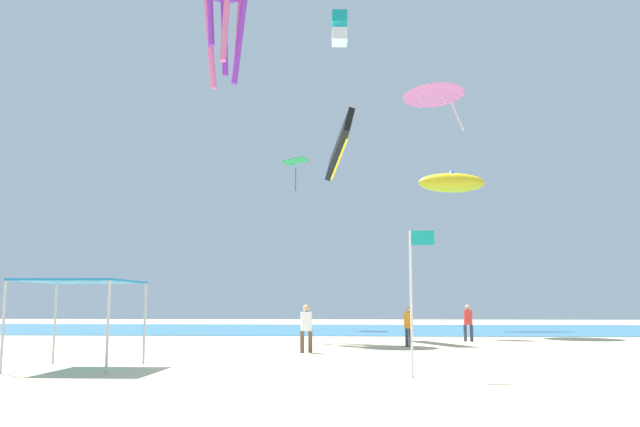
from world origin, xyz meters
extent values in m
cube|color=beige|center=(0.00, 0.00, -0.05)|extent=(110.00, 110.00, 0.10)
cube|color=teal|center=(0.00, 27.09, 0.01)|extent=(110.00, 19.62, 0.03)
cylinder|color=#B2B2B7|center=(-6.29, -2.15, 1.15)|extent=(0.07, 0.07, 2.30)
cylinder|color=#B2B2B7|center=(-3.61, -2.15, 1.15)|extent=(0.07, 0.07, 2.30)
cylinder|color=#B2B2B7|center=(-6.29, 0.69, 1.15)|extent=(0.07, 0.07, 2.30)
cylinder|color=#B2B2B7|center=(-3.61, 0.69, 1.15)|extent=(0.07, 0.07, 2.30)
cube|color=#1972B7|center=(-4.95, -0.73, 2.33)|extent=(2.75, 2.91, 0.06)
cylinder|color=brown|center=(0.86, 5.42, 0.38)|extent=(0.15, 0.15, 0.77)
cylinder|color=brown|center=(0.57, 5.32, 0.38)|extent=(0.15, 0.15, 0.77)
cylinder|color=white|center=(0.72, 5.37, 1.10)|extent=(0.40, 0.40, 0.67)
sphere|color=tan|center=(0.72, 5.37, 1.56)|extent=(0.25, 0.25, 0.25)
cylinder|color=#33384C|center=(7.45, 12.88, 0.38)|extent=(0.15, 0.15, 0.76)
cylinder|color=#33384C|center=(7.74, 12.92, 0.38)|extent=(0.15, 0.15, 0.76)
cylinder|color=red|center=(7.60, 12.90, 1.10)|extent=(0.40, 0.40, 0.67)
sphere|color=tan|center=(7.60, 12.90, 1.55)|extent=(0.25, 0.25, 0.25)
cylinder|color=#33384C|center=(4.68, 9.16, 0.37)|extent=(0.14, 0.14, 0.73)
cylinder|color=#33384C|center=(4.51, 8.93, 0.37)|extent=(0.14, 0.14, 0.73)
cylinder|color=orange|center=(4.60, 9.05, 1.05)|extent=(0.38, 0.38, 0.64)
sphere|color=tan|center=(4.60, 9.05, 1.49)|extent=(0.24, 0.24, 0.24)
cylinder|color=silver|center=(3.85, -2.43, 1.74)|extent=(0.06, 0.06, 3.48)
cube|color=teal|center=(4.15, -2.43, 3.30)|extent=(0.55, 0.02, 0.35)
cube|color=green|center=(-1.82, 27.20, 11.67)|extent=(1.87, 1.88, 0.29)
cylinder|color=purple|center=(-1.82, 27.20, 10.36)|extent=(0.09, 0.09, 1.68)
cube|color=teal|center=(1.50, 20.67, 19.16)|extent=(1.02, 1.16, 1.01)
cube|color=white|center=(1.50, 20.67, 18.01)|extent=(1.02, 1.16, 1.01)
cube|color=black|center=(1.64, 14.54, 9.68)|extent=(1.69, 4.84, 2.96)
cube|color=yellow|center=(1.64, 14.54, 9.03)|extent=(1.09, 3.67, 1.64)
cone|color=pink|center=(7.10, 20.34, 14.39)|extent=(4.91, 4.93, 1.08)
cylinder|color=white|center=(8.51, 21.02, 13.21)|extent=(0.78, 1.44, 2.57)
ellipsoid|color=yellow|center=(8.92, 26.49, 9.87)|extent=(4.70, 2.00, 1.54)
cone|color=blue|center=(8.92, 26.49, 10.58)|extent=(0.74, 0.80, 0.58)
cylinder|color=purple|center=(-5.21, 14.77, 16.86)|extent=(0.57, 0.56, 3.34)
cylinder|color=pink|center=(-4.34, 14.50, 16.36)|extent=(0.43, 0.75, 4.32)
cylinder|color=purple|center=(-3.67, 15.12, 15.87)|extent=(0.84, 0.49, 5.31)
cylinder|color=pink|center=(-3.87, 16.01, 16.86)|extent=(0.57, 0.56, 3.34)
cylinder|color=purple|center=(-4.75, 16.27, 16.36)|extent=(0.43, 0.75, 4.32)
cylinder|color=pink|center=(-5.41, 15.65, 15.87)|extent=(0.84, 0.49, 5.31)
camera|label=1|loc=(2.63, -18.51, 1.73)|focal=37.39mm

